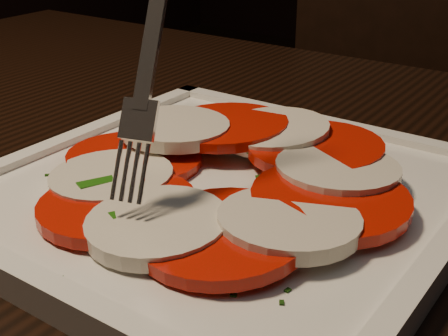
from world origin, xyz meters
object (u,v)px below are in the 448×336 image
object	(u,v)px
table	(166,258)
plate	(224,197)
fork	(162,30)
chair	(389,140)

from	to	relation	value
table	plate	distance (m)	0.15
table	fork	distance (m)	0.25
table	chair	world-z (taller)	chair
table	fork	size ratio (longest dim) A/B	6.78
table	chair	xyz separation A→B (m)	(-0.06, 0.67, -0.12)
plate	fork	size ratio (longest dim) A/B	1.78
table	fork	world-z (taller)	fork
chair	plate	bearing A→B (deg)	-91.48
table	chair	size ratio (longest dim) A/B	1.32
chair	plate	world-z (taller)	chair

